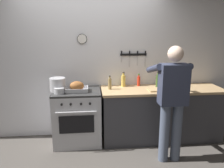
{
  "coord_description": "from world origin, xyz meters",
  "views": [
    {
      "loc": [
        -0.02,
        -2.59,
        1.88
      ],
      "look_at": [
        0.34,
        0.85,
        1.03
      ],
      "focal_mm": 36.48,
      "sensor_mm": 36.0,
      "label": 1
    }
  ],
  "objects_px": {
    "person_cook": "(172,97)",
    "bottle_vinegar": "(110,84)",
    "bottle_olive_oil": "(158,81)",
    "bottle_cooking_oil": "(123,81)",
    "saucepan": "(59,91)",
    "bottle_soy_sauce": "(158,80)",
    "cutting_board": "(160,89)",
    "bottle_wine_red": "(168,80)",
    "bottle_hot_sauce": "(139,81)",
    "roasting_pan": "(77,87)",
    "stove": "(78,117)",
    "stock_pot": "(58,85)"
  },
  "relations": [
    {
      "from": "person_cook",
      "to": "cutting_board",
      "type": "relative_size",
      "value": 4.61
    },
    {
      "from": "stock_pot",
      "to": "bottle_olive_oil",
      "type": "relative_size",
      "value": 0.9
    },
    {
      "from": "stove",
      "to": "stock_pot",
      "type": "bearing_deg",
      "value": 179.49
    },
    {
      "from": "stove",
      "to": "cutting_board",
      "type": "xyz_separation_m",
      "value": [
        1.34,
        -0.1,
        0.46
      ]
    },
    {
      "from": "cutting_board",
      "to": "bottle_soy_sauce",
      "type": "height_order",
      "value": "bottle_soy_sauce"
    },
    {
      "from": "stove",
      "to": "bottle_hot_sauce",
      "type": "bearing_deg",
      "value": 11.33
    },
    {
      "from": "roasting_pan",
      "to": "bottle_wine_red",
      "type": "bearing_deg",
      "value": 4.29
    },
    {
      "from": "bottle_cooking_oil",
      "to": "person_cook",
      "type": "bearing_deg",
      "value": -57.62
    },
    {
      "from": "stock_pot",
      "to": "person_cook",
      "type": "bearing_deg",
      "value": -22.34
    },
    {
      "from": "saucepan",
      "to": "person_cook",
      "type": "bearing_deg",
      "value": -18.67
    },
    {
      "from": "saucepan",
      "to": "bottle_soy_sauce",
      "type": "distance_m",
      "value": 1.69
    },
    {
      "from": "bottle_hot_sauce",
      "to": "bottle_vinegar",
      "type": "height_order",
      "value": "bottle_vinegar"
    },
    {
      "from": "bottle_wine_red",
      "to": "bottle_hot_sauce",
      "type": "bearing_deg",
      "value": 163.92
    },
    {
      "from": "bottle_olive_oil",
      "to": "saucepan",
      "type": "bearing_deg",
      "value": -173.14
    },
    {
      "from": "stove",
      "to": "bottle_cooking_oil",
      "type": "distance_m",
      "value": 0.99
    },
    {
      "from": "saucepan",
      "to": "bottle_wine_red",
      "type": "distance_m",
      "value": 1.81
    },
    {
      "from": "person_cook",
      "to": "bottle_vinegar",
      "type": "height_order",
      "value": "person_cook"
    },
    {
      "from": "cutting_board",
      "to": "bottle_hot_sauce",
      "type": "xyz_separation_m",
      "value": [
        -0.28,
        0.31,
        0.08
      ]
    },
    {
      "from": "bottle_hot_sauce",
      "to": "bottle_cooking_oil",
      "type": "xyz_separation_m",
      "value": [
        -0.27,
        -0.01,
        0.02
      ]
    },
    {
      "from": "bottle_wine_red",
      "to": "bottle_vinegar",
      "type": "relative_size",
      "value": 1.29
    },
    {
      "from": "person_cook",
      "to": "bottle_cooking_oil",
      "type": "height_order",
      "value": "person_cook"
    },
    {
      "from": "bottle_cooking_oil",
      "to": "bottle_wine_red",
      "type": "relative_size",
      "value": 0.85
    },
    {
      "from": "bottle_cooking_oil",
      "to": "bottle_vinegar",
      "type": "distance_m",
      "value": 0.3
    },
    {
      "from": "stove",
      "to": "bottle_soy_sauce",
      "type": "xyz_separation_m",
      "value": [
        1.4,
        0.19,
        0.55
      ]
    },
    {
      "from": "bottle_olive_oil",
      "to": "bottle_cooking_oil",
      "type": "height_order",
      "value": "bottle_olive_oil"
    },
    {
      "from": "saucepan",
      "to": "bottle_olive_oil",
      "type": "distance_m",
      "value": 1.63
    },
    {
      "from": "saucepan",
      "to": "bottle_soy_sauce",
      "type": "relative_size",
      "value": 0.71
    },
    {
      "from": "cutting_board",
      "to": "bottle_hot_sauce",
      "type": "relative_size",
      "value": 1.7
    },
    {
      "from": "roasting_pan",
      "to": "bottle_vinegar",
      "type": "height_order",
      "value": "bottle_vinegar"
    },
    {
      "from": "bottle_cooking_oil",
      "to": "bottle_vinegar",
      "type": "xyz_separation_m",
      "value": [
        -0.25,
        -0.16,
        -0.01
      ]
    },
    {
      "from": "bottle_soy_sauce",
      "to": "bottle_cooking_oil",
      "type": "xyz_separation_m",
      "value": [
        -0.61,
        0.01,
        0.01
      ]
    },
    {
      "from": "stock_pot",
      "to": "bottle_cooking_oil",
      "type": "xyz_separation_m",
      "value": [
        1.09,
        0.2,
        -0.0
      ]
    },
    {
      "from": "bottle_wine_red",
      "to": "saucepan",
      "type": "bearing_deg",
      "value": -173.54
    },
    {
      "from": "roasting_pan",
      "to": "bottle_vinegar",
      "type": "bearing_deg",
      "value": 8.62
    },
    {
      "from": "saucepan",
      "to": "bottle_hot_sauce",
      "type": "bearing_deg",
      "value": 14.55
    },
    {
      "from": "saucepan",
      "to": "cutting_board",
      "type": "relative_size",
      "value": 0.45
    },
    {
      "from": "person_cook",
      "to": "stock_pot",
      "type": "height_order",
      "value": "person_cook"
    },
    {
      "from": "roasting_pan",
      "to": "bottle_hot_sauce",
      "type": "height_order",
      "value": "bottle_hot_sauce"
    },
    {
      "from": "stove",
      "to": "roasting_pan",
      "type": "relative_size",
      "value": 2.56
    },
    {
      "from": "stove",
      "to": "bottle_wine_red",
      "type": "distance_m",
      "value": 1.65
    },
    {
      "from": "person_cook",
      "to": "stock_pot",
      "type": "distance_m",
      "value": 1.77
    },
    {
      "from": "bottle_soy_sauce",
      "to": "bottle_cooking_oil",
      "type": "relative_size",
      "value": 0.92
    },
    {
      "from": "stock_pot",
      "to": "bottle_cooking_oil",
      "type": "bearing_deg",
      "value": 10.23
    },
    {
      "from": "bottle_soy_sauce",
      "to": "bottle_wine_red",
      "type": "xyz_separation_m",
      "value": [
        0.14,
        -0.11,
        0.03
      ]
    },
    {
      "from": "bottle_soy_sauce",
      "to": "bottle_wine_red",
      "type": "relative_size",
      "value": 0.78
    },
    {
      "from": "bottle_vinegar",
      "to": "person_cook",
      "type": "bearing_deg",
      "value": -41.58
    },
    {
      "from": "roasting_pan",
      "to": "bottle_hot_sauce",
      "type": "xyz_separation_m",
      "value": [
        1.06,
        0.25,
        0.02
      ]
    },
    {
      "from": "bottle_soy_sauce",
      "to": "person_cook",
      "type": "bearing_deg",
      "value": -94.1
    },
    {
      "from": "bottle_vinegar",
      "to": "roasting_pan",
      "type": "bearing_deg",
      "value": -171.38
    },
    {
      "from": "bottle_hot_sauce",
      "to": "bottle_wine_red",
      "type": "bearing_deg",
      "value": -16.08
    }
  ]
}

